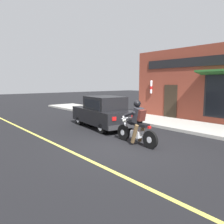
{
  "coord_description": "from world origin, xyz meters",
  "views": [
    {
      "loc": [
        -5.23,
        -5.42,
        2.24
      ],
      "look_at": [
        0.94,
        1.84,
        0.95
      ],
      "focal_mm": 35.0,
      "sensor_mm": 36.0,
      "label": 1
    }
  ],
  "objects": [
    {
      "name": "car_hatchback",
      "position": [
        1.4,
        3.08,
        0.77
      ],
      "size": [
        2.12,
        3.96,
        1.57
      ],
      "color": "black",
      "rests_on": "ground"
    },
    {
      "name": "motorcycle_with_rider",
      "position": [
        0.48,
        -0.08,
        0.68
      ],
      "size": [
        0.57,
        2.02,
        1.62
      ],
      "color": "black",
      "rests_on": "ground"
    },
    {
      "name": "lane_stripe",
      "position": [
        -1.8,
        3.0,
        0.0
      ],
      "size": [
        0.12,
        19.8,
        0.01
      ],
      "primitive_type": "cube",
      "color": "#D1C64C",
      "rests_on": "ground"
    },
    {
      "name": "sidewalk_curb",
      "position": [
        4.7,
        3.0,
        0.07
      ],
      "size": [
        2.6,
        22.0,
        0.14
      ],
      "primitive_type": "cube",
      "color": "#ADAAA3",
      "rests_on": "ground"
    },
    {
      "name": "ground_plane",
      "position": [
        0.0,
        0.0,
        0.0
      ],
      "size": [
        80.0,
        80.0,
        0.0
      ],
      "primitive_type": "plane",
      "color": "black"
    }
  ]
}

